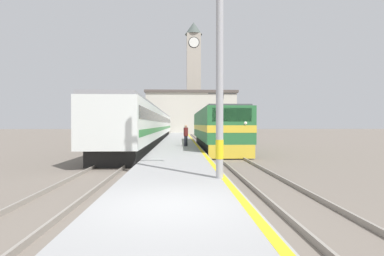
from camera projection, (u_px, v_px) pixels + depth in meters
The scene contains 10 objects.
ground_plane at pixel (179, 142), 36.26m from camera, with size 200.00×200.00×0.00m, color #70665B.
platform at pixel (178, 142), 31.26m from camera, with size 3.38×140.00×0.43m.
rail_track_near at pixel (209, 144), 31.40m from camera, with size 2.83×140.00×0.16m.
rail_track_far at pixel (148, 144), 31.14m from camera, with size 2.83×140.00×0.16m.
locomotive_train at pixel (216, 129), 25.51m from camera, with size 2.92×16.27×4.36m.
passenger_train at pixel (152, 125), 35.94m from camera, with size 2.92×45.48×3.64m.
catenary_mast at pixel (222, 36), 9.28m from camera, with size 2.11×0.25×8.88m.
person_on_platform at pixel (186, 135), 22.94m from camera, with size 0.34×0.34×1.65m.
clock_tower at pixel (194, 75), 74.11m from camera, with size 4.23×4.23×27.36m.
station_building at pixel (191, 113), 64.03m from camera, with size 19.27×6.66×9.15m.
Camera 1 is at (0.16, -6.28, 2.10)m, focal length 28.00 mm.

